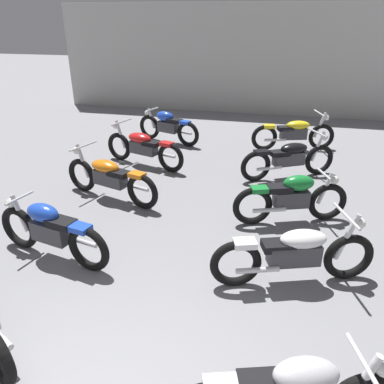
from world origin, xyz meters
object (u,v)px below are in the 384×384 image
object	(u,v)px
motorcycle_right_row_4	(294,133)
motorcycle_right_row_3	(289,158)
motorcycle_right_row_2	(292,197)
motorcycle_left_row_4	(168,126)
motorcycle_left_row_2	(110,177)
motorcycle_right_row_1	(295,253)
motorcycle_left_row_1	(51,230)
motorcycle_left_row_3	(143,147)

from	to	relation	value
motorcycle_right_row_4	motorcycle_right_row_3	bearing A→B (deg)	-93.32
motorcycle_right_row_2	motorcycle_right_row_3	world-z (taller)	motorcycle_right_row_3
motorcycle_left_row_4	motorcycle_right_row_2	distance (m)	5.02
motorcycle_left_row_2	motorcycle_right_row_3	world-z (taller)	same
motorcycle_left_row_4	motorcycle_right_row_1	xyz separation A→B (m)	(3.31, -5.45, -0.01)
motorcycle_left_row_1	motorcycle_left_row_2	distance (m)	1.99
motorcycle_left_row_2	motorcycle_right_row_2	distance (m)	3.32
motorcycle_left_row_1	motorcycle_right_row_3	size ratio (longest dim) A/B	1.00
motorcycle_left_row_3	motorcycle_left_row_4	bearing A→B (deg)	88.71
motorcycle_right_row_3	motorcycle_left_row_2	bearing A→B (deg)	-150.53
motorcycle_left_row_2	motorcycle_left_row_4	xyz separation A→B (m)	(0.05, 3.67, 0.01)
motorcycle_right_row_3	motorcycle_left_row_1	bearing A→B (deg)	-130.40
motorcycle_right_row_4	motorcycle_left_row_1	bearing A→B (deg)	-120.32
motorcycle_right_row_3	motorcycle_right_row_4	distance (m)	1.94
motorcycle_right_row_3	motorcycle_right_row_4	size ratio (longest dim) A/B	0.93
motorcycle_left_row_3	motorcycle_right_row_1	xyz separation A→B (m)	(3.35, -3.60, 0.00)
motorcycle_right_row_4	motorcycle_right_row_2	bearing A→B (deg)	-91.00
motorcycle_left_row_3	motorcycle_right_row_2	xyz separation A→B (m)	(3.31, -1.96, 0.01)
motorcycle_left_row_1	motorcycle_right_row_4	world-z (taller)	motorcycle_right_row_4
motorcycle_left_row_3	motorcycle_right_row_2	distance (m)	3.85
motorcycle_left_row_3	motorcycle_right_row_3	bearing A→B (deg)	0.41
motorcycle_left_row_4	motorcycle_right_row_2	world-z (taller)	same
motorcycle_left_row_1	motorcycle_left_row_4	bearing A→B (deg)	89.59
motorcycle_left_row_1	motorcycle_left_row_3	size ratio (longest dim) A/B	0.93
motorcycle_left_row_1	motorcycle_right_row_4	distance (m)	6.70
motorcycle_left_row_3	motorcycle_right_row_1	size ratio (longest dim) A/B	1.00
motorcycle_left_row_4	motorcycle_right_row_1	distance (m)	6.37
motorcycle_left_row_2	motorcycle_left_row_4	bearing A→B (deg)	89.29
motorcycle_right_row_1	motorcycle_right_row_4	distance (m)	5.56
motorcycle_right_row_2	motorcycle_right_row_4	bearing A→B (deg)	89.00
motorcycle_right_row_2	motorcycle_right_row_4	world-z (taller)	motorcycle_right_row_4
motorcycle_right_row_3	motorcycle_right_row_4	world-z (taller)	same
motorcycle_left_row_1	motorcycle_left_row_3	xyz separation A→B (m)	(-0.00, 3.82, -0.01)
motorcycle_left_row_1	motorcycle_right_row_2	xyz separation A→B (m)	(3.31, 1.86, 0.00)
motorcycle_left_row_1	motorcycle_left_row_4	xyz separation A→B (m)	(0.04, 5.66, 0.00)
motorcycle_left_row_1	motorcycle_right_row_1	size ratio (longest dim) A/B	0.93
motorcycle_left_row_4	motorcycle_right_row_1	world-z (taller)	motorcycle_right_row_1
motorcycle_left_row_2	motorcycle_right_row_1	xyz separation A→B (m)	(3.35, -1.77, 0.00)
motorcycle_left_row_3	motorcycle_right_row_3	xyz separation A→B (m)	(3.27, 0.02, 0.00)
motorcycle_left_row_1	motorcycle_right_row_2	bearing A→B (deg)	29.27
motorcycle_left_row_3	motorcycle_left_row_4	size ratio (longest dim) A/B	1.11
motorcycle_right_row_3	motorcycle_left_row_4	bearing A→B (deg)	150.54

